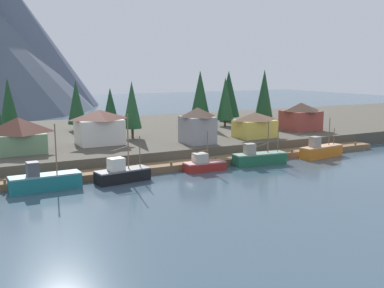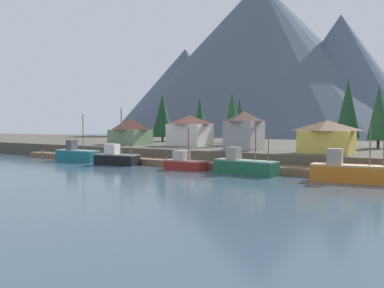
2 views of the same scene
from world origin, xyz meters
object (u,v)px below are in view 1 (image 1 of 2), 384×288
object	(u,v)px
house_green	(19,135)
fishing_boat_green	(259,158)
fishing_boat_black	(122,174)
house_white	(99,127)
house_grey	(197,125)
conifer_mid_right	(229,94)
house_red	(301,116)
conifer_mid_left	(132,105)
conifer_back_left	(200,95)
fishing_boat_orange	(321,151)
conifer_back_right	(110,107)
conifer_far_right	(264,95)
fishing_boat_teal	(45,181)
fishing_boat_red	(204,164)
house_yellow	(255,125)
conifer_centre	(8,102)
conifer_near_right	(225,99)
conifer_near_left	(76,102)

from	to	relation	value
house_green	fishing_boat_green	bearing A→B (deg)	-23.98
fishing_boat_black	house_white	bearing A→B (deg)	74.64
house_white	fishing_boat_black	bearing A→B (deg)	-97.41
house_grey	conifer_mid_right	distance (m)	37.00
house_red	conifer_mid_left	size ratio (longest dim) A/B	0.68
fishing_boat_green	conifer_back_left	world-z (taller)	conifer_back_left
fishing_boat_orange	fishing_boat_green	bearing A→B (deg)	172.59
conifer_mid_left	conifer_back_right	world-z (taller)	conifer_mid_left
conifer_back_right	conifer_far_right	world-z (taller)	conifer_far_right
house_white	house_green	bearing A→B (deg)	-169.29
fishing_boat_teal	house_red	distance (m)	59.83
fishing_boat_teal	house_white	world-z (taller)	fishing_boat_teal
fishing_boat_orange	house_white	distance (m)	40.11
fishing_boat_black	fishing_boat_red	bearing A→B (deg)	-5.08
fishing_boat_black	conifer_back_left	world-z (taller)	conifer_back_left
house_yellow	conifer_back_right	xyz separation A→B (m)	(-24.02, 16.11, 3.22)
house_yellow	house_red	xyz separation A→B (m)	(15.35, 4.11, 0.56)
fishing_boat_orange	fishing_boat_black	bearing A→B (deg)	173.09
conifer_mid_left	house_white	bearing A→B (deg)	-153.70
fishing_boat_red	conifer_mid_right	xyz separation A→B (m)	(28.98, 38.24, 8.47)
conifer_back_right	conifer_centre	size ratio (longest dim) A/B	0.84
fishing_boat_black	conifer_near_right	size ratio (longest dim) A/B	0.84
fishing_boat_green	house_white	bearing A→B (deg)	145.74
conifer_mid_left	conifer_mid_right	size ratio (longest dim) A/B	0.86
house_white	conifer_back_right	bearing A→B (deg)	61.38
fishing_boat_red	house_red	size ratio (longest dim) A/B	0.88
fishing_boat_orange	fishing_boat_teal	bearing A→B (deg)	172.43
fishing_boat_black	conifer_mid_left	world-z (taller)	conifer_mid_left
conifer_near_right	fishing_boat_teal	bearing A→B (deg)	-147.67
fishing_boat_green	conifer_near_right	size ratio (longest dim) A/B	0.82
conifer_near_left	conifer_near_right	xyz separation A→B (m)	(32.60, -8.91, 0.28)
house_grey	conifer_mid_left	distance (m)	14.26
fishing_boat_black	conifer_near_left	xyz separation A→B (m)	(3.42, 38.85, 7.48)
fishing_boat_teal	house_green	xyz separation A→B (m)	(-1.01, 15.52, 4.23)
fishing_boat_red	house_red	world-z (taller)	house_red
fishing_boat_black	house_white	size ratio (longest dim) A/B	1.18
fishing_boat_teal	fishing_boat_orange	xyz separation A→B (m)	(48.24, -0.33, 0.02)
fishing_boat_teal	conifer_mid_right	distance (m)	66.13
conifer_centre	conifer_mid_right	bearing A→B (deg)	-3.07
house_yellow	fishing_boat_black	bearing A→B (deg)	-158.98
fishing_boat_green	house_red	xyz separation A→B (m)	(23.05, 16.06, 4.42)
fishing_boat_red	house_grey	world-z (taller)	house_grey
conifer_back_right	conifer_centre	world-z (taller)	conifer_centre
conifer_near_right	conifer_back_right	bearing A→B (deg)	-176.67
house_yellow	conifer_mid_right	distance (m)	29.26
fishing_boat_black	conifer_near_right	bearing A→B (deg)	31.78
fishing_boat_green	conifer_back_left	bearing A→B (deg)	84.97
house_green	house_yellow	world-z (taller)	house_green
conifer_near_left	conifer_far_right	distance (m)	42.74
fishing_boat_teal	house_grey	distance (m)	31.16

